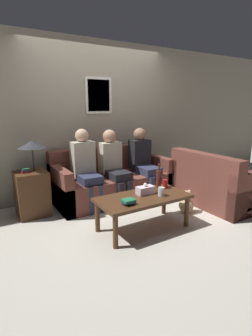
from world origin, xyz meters
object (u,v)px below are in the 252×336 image
(couch_main, at_px, (111,181))
(person_middle, at_px, (114,164))
(person_left, at_px, (86,166))
(person_right, at_px, (143,160))
(teddy_bear, at_px, (186,203))
(couch_side, at_px, (216,186))
(drinking_glass, at_px, (161,192))
(wine_bottle, at_px, (159,178))
(coffee_table, at_px, (143,201))

(couch_main, xyz_separation_m, person_middle, (-0.04, -0.15, 0.33))
(person_middle, bearing_deg, person_left, 177.96)
(couch_main, height_order, person_right, person_right)
(person_middle, bearing_deg, teddy_bear, -54.55)
(couch_main, bearing_deg, person_right, -16.53)
(person_right, bearing_deg, person_left, 178.70)
(person_right, bearing_deg, teddy_bear, -83.60)
(person_middle, relative_size, person_right, 1.00)
(person_middle, bearing_deg, couch_main, 75.32)
(couch_side, xyz_separation_m, teddy_bear, (-0.65, -0.03, -0.15))
(drinking_glass, bearing_deg, person_right, 65.33)
(drinking_glass, height_order, person_middle, person_middle)
(wine_bottle, relative_size, person_middle, 0.29)
(coffee_table, relative_size, person_left, 0.98)
(person_middle, height_order, teddy_bear, person_middle)
(couch_main, relative_size, couch_side, 1.48)
(coffee_table, xyz_separation_m, drinking_glass, (0.21, -0.10, 0.11))
(person_left, bearing_deg, drinking_glass, -65.86)
(teddy_bear, bearing_deg, person_middle, 125.45)
(couch_main, relative_size, drinking_glass, 17.41)
(coffee_table, bearing_deg, drinking_glass, -25.31)
(wine_bottle, bearing_deg, couch_main, 101.50)
(drinking_glass, height_order, person_left, person_left)
(wine_bottle, relative_size, person_right, 0.29)
(person_left, bearing_deg, wine_bottle, -50.51)
(coffee_table, xyz_separation_m, person_right, (0.73, 1.05, 0.25))
(coffee_table, height_order, wine_bottle, wine_bottle)
(coffee_table, height_order, person_left, person_left)
(person_left, bearing_deg, person_right, -1.30)
(couch_side, bearing_deg, person_right, 39.30)
(couch_main, distance_m, couch_side, 1.70)
(coffee_table, bearing_deg, wine_bottle, 27.05)
(drinking_glass, xyz_separation_m, person_right, (0.53, 1.15, 0.14))
(couch_main, height_order, drinking_glass, couch_main)
(drinking_glass, bearing_deg, wine_bottle, 57.44)
(drinking_glass, height_order, teddy_bear, drinking_glass)
(drinking_glass, distance_m, teddy_bear, 0.75)
(drinking_glass, bearing_deg, couch_side, 9.65)
(wine_bottle, height_order, drinking_glass, wine_bottle)
(couch_main, bearing_deg, teddy_bear, -59.94)
(coffee_table, height_order, drinking_glass, drinking_glass)
(couch_main, xyz_separation_m, drinking_glass, (0.01, -1.31, 0.20))
(person_middle, bearing_deg, couch_side, -34.93)
(drinking_glass, distance_m, person_right, 1.27)
(coffee_table, xyz_separation_m, person_left, (-0.32, 1.07, 0.27))
(wine_bottle, distance_m, person_right, 0.91)
(couch_side, height_order, wine_bottle, couch_side)
(couch_side, relative_size, wine_bottle, 3.88)
(couch_side, relative_size, person_middle, 1.11)
(person_right, xyz_separation_m, teddy_bear, (0.11, -0.96, -0.48))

